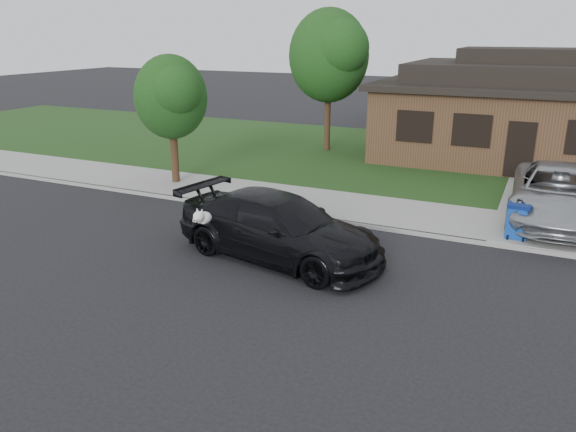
% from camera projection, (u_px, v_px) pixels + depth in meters
% --- Properties ---
extents(ground, '(120.00, 120.00, 0.00)m').
position_uv_depth(ground, '(306.00, 269.00, 13.51)').
color(ground, black).
rests_on(ground, ground).
extents(sidewalk, '(60.00, 3.00, 0.12)m').
position_uv_depth(sidewalk, '(368.00, 210.00, 17.79)').
color(sidewalk, gray).
rests_on(sidewalk, ground).
extents(curb, '(60.00, 0.12, 0.12)m').
position_uv_depth(curb, '(353.00, 224.00, 16.50)').
color(curb, gray).
rests_on(curb, ground).
extents(lawn, '(60.00, 13.00, 0.13)m').
position_uv_depth(lawn, '(422.00, 160.00, 24.68)').
color(lawn, '#193814').
rests_on(lawn, ground).
extents(driveway, '(4.50, 13.00, 0.14)m').
position_uv_depth(driveway, '(575.00, 192.00, 19.69)').
color(driveway, gray).
rests_on(driveway, ground).
extents(sedan, '(5.86, 3.25, 1.61)m').
position_uv_depth(sedan, '(279.00, 227.00, 13.98)').
color(sedan, black).
rests_on(sedan, ground).
extents(minivan, '(2.72, 5.75, 1.59)m').
position_uv_depth(minivan, '(559.00, 194.00, 16.38)').
color(minivan, '#A6A9AD').
rests_on(minivan, driveway).
extents(recycling_bin, '(0.63, 0.65, 0.98)m').
position_uv_depth(recycling_bin, '(518.00, 221.00, 15.07)').
color(recycling_bin, '#0E3B9E').
rests_on(recycling_bin, sidewalk).
extents(house, '(12.60, 8.60, 4.65)m').
position_uv_depth(house, '(529.00, 112.00, 24.15)').
color(house, '#422B1C').
rests_on(house, ground).
extents(tree_0, '(3.78, 3.60, 6.34)m').
position_uv_depth(tree_0, '(331.00, 54.00, 24.92)').
color(tree_0, '#332114').
rests_on(tree_0, ground).
extents(tree_2, '(2.73, 2.60, 4.59)m').
position_uv_depth(tree_2, '(172.00, 96.00, 19.84)').
color(tree_2, '#332114').
rests_on(tree_2, ground).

